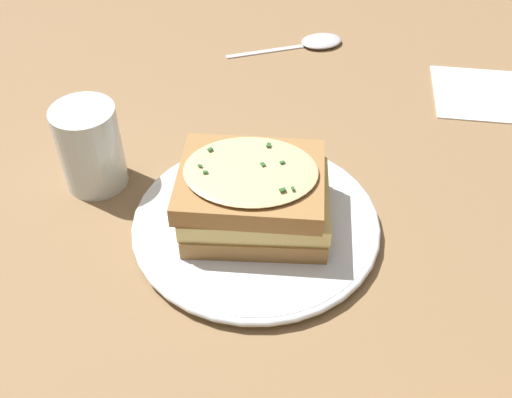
{
  "coord_description": "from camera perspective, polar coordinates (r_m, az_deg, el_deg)",
  "views": [
    {
      "loc": [
        -0.02,
        -0.4,
        0.44
      ],
      "look_at": [
        0.01,
        0.01,
        0.04
      ],
      "focal_mm": 42.0,
      "sensor_mm": 36.0,
      "label": 1
    }
  ],
  "objects": [
    {
      "name": "spoon",
      "position": [
        0.9,
        5.65,
        14.65
      ],
      "size": [
        0.17,
        0.06,
        0.01
      ],
      "rotation": [
        0.0,
        0.0,
        4.89
      ],
      "color": "silver",
      "rests_on": "ground_plane"
    },
    {
      "name": "dinner_plate",
      "position": [
        0.6,
        0.0,
        -2.31
      ],
      "size": [
        0.25,
        0.25,
        0.01
      ],
      "color": "white",
      "rests_on": "ground_plane"
    },
    {
      "name": "napkin",
      "position": [
        0.85,
        21.51,
        9.26
      ],
      "size": [
        0.17,
        0.15,
        0.0
      ],
      "primitive_type": "cube",
      "rotation": [
        0.0,
        0.0,
        -0.23
      ],
      "color": "white",
      "rests_on": "ground_plane"
    },
    {
      "name": "sandwich",
      "position": [
        0.58,
        -0.19,
        0.39
      ],
      "size": [
        0.16,
        0.13,
        0.07
      ],
      "rotation": [
        0.0,
        0.0,
        3.0
      ],
      "color": "#A37542",
      "rests_on": "dinner_plate"
    },
    {
      "name": "water_glass",
      "position": [
        0.65,
        -15.51,
        4.77
      ],
      "size": [
        0.07,
        0.07,
        0.09
      ],
      "primitive_type": "cylinder",
      "color": "silver",
      "rests_on": "ground_plane"
    },
    {
      "name": "ground_plane",
      "position": [
        0.6,
        -1.1,
        -3.84
      ],
      "size": [
        2.4,
        2.4,
        0.0
      ],
      "primitive_type": "plane",
      "color": "olive"
    }
  ]
}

